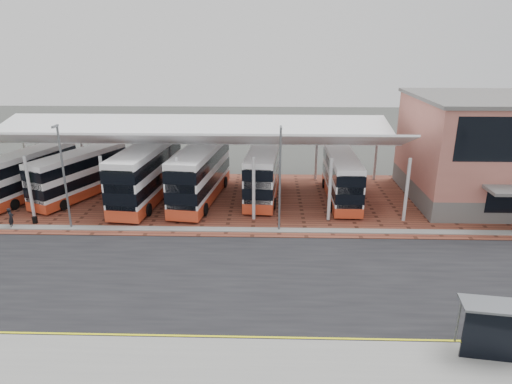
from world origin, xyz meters
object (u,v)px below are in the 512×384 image
bus_0 (29,174)px  bus_1 (80,175)px  bus_2 (147,174)px  bus_4 (264,172)px  bus_shelter (503,327)px  bus_5 (341,178)px  pedestrian (11,218)px  bus_3 (201,174)px

bus_0 → bus_1: 4.63m
bus_0 → bus_2: 10.99m
bus_4 → bus_shelter: 24.78m
bus_1 → bus_2: bearing=16.9°
bus_1 → bus_4: bus_4 is taller
bus_5 → pedestrian: (-26.21, -7.08, -1.26)m
bus_1 → bus_4: size_ratio=0.93×
bus_2 → bus_5: (17.26, 0.55, -0.39)m
bus_0 → bus_shelter: (32.32, -21.36, -0.44)m
bus_0 → bus_3: 15.72m
bus_0 → bus_shelter: size_ratio=3.16×
bus_0 → bus_3: bus_3 is taller
bus_5 → pedestrian: bearing=-164.3°
bus_3 → bus_5: 12.53m
pedestrian → bus_shelter: 33.45m
bus_0 → pedestrian: 7.60m
bus_4 → bus_5: 7.01m
bus_1 → bus_3: bearing=20.7°
bus_1 → bus_4: 16.67m
bus_5 → bus_shelter: 21.62m
bus_3 → bus_4: 5.72m
bus_0 → bus_5: size_ratio=1.04×
bus_1 → bus_shelter: 34.97m
bus_0 → bus_shelter: 38.74m
bus_2 → bus_shelter: 29.74m
bus_0 → bus_2: size_ratio=0.86×
bus_2 → pedestrian: bus_2 is taller
bus_0 → pedestrian: (2.02, -7.22, -1.30)m
bus_4 → pedestrian: bus_4 is taller
bus_0 → bus_1: bus_0 is taller
bus_4 → pedestrian: (-19.27, -8.03, -1.42)m
bus_1 → bus_shelter: size_ratio=3.08×
bus_2 → pedestrian: 11.20m
bus_5 → bus_2: bearing=-177.6°
bus_4 → bus_shelter: size_ratio=3.31×
bus_1 → bus_5: size_ratio=1.02×
bus_0 → bus_4: bus_4 is taller
bus_1 → bus_3: (11.08, -0.45, 0.31)m
bus_1 → bus_shelter: (27.69, -21.36, -0.42)m
bus_2 → bus_4: 10.43m
bus_2 → bus_shelter: (21.35, -20.68, -0.79)m
bus_1 → bus_2: size_ratio=0.84×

